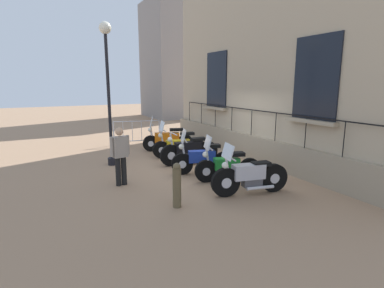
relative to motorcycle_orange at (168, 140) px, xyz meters
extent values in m
plane|color=#9E7A5B|center=(-0.13, 2.75, -0.44)|extent=(60.00, 60.00, 0.00)
cube|color=tan|center=(-2.39, 2.75, 2.98)|extent=(0.60, 11.24, 6.83)
cube|color=gray|center=(-2.01, 2.75, 0.01)|extent=(0.20, 11.24, 0.90)
cube|color=black|center=(-2.07, 5.22, 2.36)|extent=(0.06, 1.44, 2.19)
cube|color=tan|center=(-1.99, 5.22, 1.22)|extent=(0.24, 1.64, 0.10)
cube|color=black|center=(-2.07, 0.27, 2.36)|extent=(0.06, 1.44, 2.19)
cube|color=tan|center=(-1.99, 0.27, 1.22)|extent=(0.24, 1.64, 0.10)
cube|color=black|center=(-1.97, 2.75, 1.33)|extent=(0.03, 9.44, 0.03)
cylinder|color=black|center=(-1.97, -1.97, 0.90)|extent=(0.02, 0.02, 0.88)
cylinder|color=black|center=(-1.97, -0.79, 0.90)|extent=(0.02, 0.02, 0.88)
cylinder|color=black|center=(-1.97, 0.39, 0.90)|extent=(0.02, 0.02, 0.88)
cylinder|color=black|center=(-1.97, 1.57, 0.90)|extent=(0.02, 0.02, 0.88)
cylinder|color=black|center=(-1.97, 2.75, 0.90)|extent=(0.02, 0.02, 0.88)
cylinder|color=black|center=(-1.97, 3.93, 0.90)|extent=(0.02, 0.02, 0.88)
cylinder|color=black|center=(-1.97, 5.11, 0.90)|extent=(0.02, 0.02, 0.88)
cylinder|color=black|center=(-1.97, 6.29, 0.90)|extent=(0.02, 0.02, 0.88)
cylinder|color=black|center=(0.63, -0.23, -0.12)|extent=(0.65, 0.36, 0.63)
cylinder|color=silver|center=(0.63, -0.23, -0.12)|extent=(0.27, 0.24, 0.22)
cylinder|color=black|center=(-0.67, 0.24, -0.12)|extent=(0.65, 0.36, 0.63)
cylinder|color=silver|center=(-0.67, 0.24, -0.12)|extent=(0.27, 0.24, 0.22)
cube|color=orange|center=(0.03, -0.01, 0.10)|extent=(1.00, 0.60, 0.37)
cube|color=#4C4C51|center=(-0.07, 0.02, -0.15)|extent=(0.62, 0.41, 0.22)
cube|color=black|center=(-0.34, 0.12, 0.41)|extent=(0.60, 0.43, 0.10)
cylinder|color=silver|center=(0.58, -0.21, 0.24)|extent=(0.17, 0.11, 0.74)
cylinder|color=silver|center=(0.54, -0.19, 0.60)|extent=(0.25, 0.61, 0.04)
sphere|color=white|center=(0.65, -0.24, 0.42)|extent=(0.16, 0.16, 0.16)
cylinder|color=silver|center=(-0.19, 0.24, -0.27)|extent=(0.84, 0.37, 0.08)
cube|color=silver|center=(0.59, -0.21, 0.75)|extent=(0.29, 0.53, 0.36)
cylinder|color=black|center=(0.68, 1.02, -0.13)|extent=(0.64, 0.21, 0.62)
cylinder|color=silver|center=(0.68, 1.02, -0.13)|extent=(0.24, 0.17, 0.22)
cylinder|color=black|center=(-0.66, 1.23, -0.13)|extent=(0.64, 0.21, 0.62)
cylinder|color=silver|center=(-0.66, 1.23, -0.13)|extent=(0.24, 0.17, 0.22)
cube|color=gold|center=(0.06, 1.12, 0.05)|extent=(0.91, 0.39, 0.28)
cube|color=#4C4C51|center=(-0.04, 1.13, -0.16)|extent=(0.55, 0.29, 0.22)
cube|color=black|center=(-0.29, 1.17, 0.41)|extent=(0.52, 0.31, 0.10)
cylinder|color=silver|center=(0.64, 1.03, 0.22)|extent=(0.17, 0.08, 0.71)
cylinder|color=silver|center=(0.59, 1.04, 0.58)|extent=(0.12, 0.57, 0.04)
sphere|color=white|center=(0.70, 1.02, 0.40)|extent=(0.16, 0.16, 0.16)
cylinder|color=silver|center=(-0.18, 1.30, -0.27)|extent=(0.79, 0.20, 0.08)
cube|color=silver|center=(0.65, 1.03, 0.73)|extent=(0.19, 0.48, 0.36)
cylinder|color=black|center=(0.80, 2.15, -0.08)|extent=(0.72, 0.15, 0.71)
cylinder|color=silver|center=(0.80, 2.15, -0.08)|extent=(0.26, 0.15, 0.25)
cylinder|color=black|center=(-0.56, 2.21, -0.08)|extent=(0.72, 0.15, 0.71)
cylinder|color=silver|center=(-0.56, 2.21, -0.08)|extent=(0.26, 0.15, 0.25)
cube|color=black|center=(0.17, 2.18, 0.14)|extent=(0.92, 0.33, 0.36)
cube|color=#4C4C51|center=(0.07, 2.18, -0.12)|extent=(0.56, 0.26, 0.25)
cube|color=black|center=(-0.20, 2.20, 0.38)|extent=(0.52, 0.29, 0.10)
cylinder|color=silver|center=(0.75, 2.15, 0.27)|extent=(0.16, 0.07, 0.72)
cylinder|color=silver|center=(0.70, 2.15, 0.63)|extent=(0.07, 0.64, 0.04)
sphere|color=white|center=(0.82, 2.15, 0.45)|extent=(0.16, 0.16, 0.16)
cylinder|color=silver|center=(-0.10, 2.35, -0.24)|extent=(0.82, 0.12, 0.08)
cylinder|color=black|center=(0.87, 3.16, -0.12)|extent=(0.65, 0.32, 0.64)
cylinder|color=silver|center=(0.87, 3.16, -0.12)|extent=(0.26, 0.21, 0.23)
cylinder|color=black|center=(-0.34, 3.56, -0.12)|extent=(0.65, 0.32, 0.64)
cylinder|color=silver|center=(-0.34, 3.56, -0.12)|extent=(0.26, 0.21, 0.23)
cube|color=#1E389E|center=(0.31, 3.34, 0.09)|extent=(0.83, 0.49, 0.34)
cube|color=#4C4C51|center=(0.22, 3.37, -0.15)|extent=(0.52, 0.35, 0.23)
cube|color=black|center=(0.00, 3.44, 0.40)|extent=(0.49, 0.36, 0.10)
cylinder|color=silver|center=(0.82, 3.18, 0.23)|extent=(0.17, 0.11, 0.71)
cylinder|color=silver|center=(0.77, 3.19, 0.59)|extent=(0.21, 0.56, 0.04)
sphere|color=white|center=(0.89, 3.15, 0.41)|extent=(0.16, 0.16, 0.16)
cylinder|color=silver|center=(0.12, 3.56, -0.26)|extent=(0.70, 0.30, 0.08)
cube|color=silver|center=(0.83, 3.17, 0.74)|extent=(0.26, 0.48, 0.36)
cylinder|color=black|center=(0.60, 4.10, -0.13)|extent=(0.63, 0.30, 0.62)
cylinder|color=silver|center=(0.60, 4.10, -0.13)|extent=(0.25, 0.19, 0.22)
cylinder|color=black|center=(-0.60, 4.47, -0.13)|extent=(0.63, 0.30, 0.62)
cylinder|color=silver|center=(-0.60, 4.47, -0.13)|extent=(0.25, 0.19, 0.22)
cube|color=#1E842D|center=(0.05, 4.27, 0.06)|extent=(0.75, 0.48, 0.30)
cube|color=#4C4C51|center=(-0.05, 4.30, -0.16)|extent=(0.47, 0.35, 0.22)
cube|color=black|center=(-0.24, 4.36, 0.32)|extent=(0.45, 0.36, 0.10)
cylinder|color=silver|center=(0.55, 4.11, 0.20)|extent=(0.17, 0.11, 0.66)
cylinder|color=silver|center=(0.50, 4.13, 0.52)|extent=(0.22, 0.61, 0.04)
sphere|color=white|center=(0.62, 4.09, 0.34)|extent=(0.16, 0.16, 0.16)
cylinder|color=silver|center=(-0.12, 4.49, -0.27)|extent=(0.63, 0.27, 0.08)
cube|color=silver|center=(0.56, 4.11, 0.67)|extent=(0.27, 0.53, 0.36)
cylinder|color=black|center=(0.72, 5.24, -0.08)|extent=(0.72, 0.27, 0.71)
cylinder|color=silver|center=(0.72, 5.24, -0.08)|extent=(0.27, 0.20, 0.25)
cylinder|color=black|center=(-0.53, 5.50, -0.08)|extent=(0.72, 0.27, 0.71)
cylinder|color=silver|center=(-0.53, 5.50, -0.08)|extent=(0.27, 0.20, 0.25)
cube|color=#B2B2BC|center=(0.14, 5.36, 0.14)|extent=(0.83, 0.45, 0.36)
cube|color=#4C4C51|center=(0.04, 5.38, -0.12)|extent=(0.51, 0.33, 0.25)
cube|color=black|center=(-0.18, 5.43, 0.30)|extent=(0.48, 0.35, 0.10)
cylinder|color=silver|center=(0.67, 5.25, 0.22)|extent=(0.17, 0.09, 0.61)
cylinder|color=silver|center=(0.62, 5.26, 0.52)|extent=(0.17, 0.64, 0.04)
sphere|color=white|center=(0.74, 5.24, 0.34)|extent=(0.16, 0.16, 0.16)
cylinder|color=silver|center=(-0.07, 5.57, -0.24)|extent=(0.71, 0.22, 0.08)
cube|color=silver|center=(0.68, 5.25, 0.67)|extent=(0.23, 0.54, 0.36)
cylinder|color=black|center=(2.47, 1.12, -0.32)|extent=(0.28, 0.28, 0.24)
cylinder|color=black|center=(2.47, 1.12, 1.69)|extent=(0.10, 0.10, 4.26)
sphere|color=white|center=(2.47, 1.12, 3.88)|extent=(0.38, 0.38, 0.38)
cylinder|color=#B7B7BF|center=(-0.30, -1.67, 0.09)|extent=(0.05, 0.05, 1.05)
cylinder|color=#B7B7BF|center=(1.65, -2.12, 0.09)|extent=(0.05, 0.05, 1.05)
cylinder|color=#B7B7BF|center=(0.68, -1.89, 0.58)|extent=(1.96, 0.49, 0.04)
cylinder|color=#B7B7BF|center=(0.68, -1.89, -0.29)|extent=(1.96, 0.49, 0.04)
cylinder|color=#B7B7BF|center=(0.09, -1.76, 0.16)|extent=(0.02, 0.02, 0.87)
cylinder|color=#B7B7BF|center=(0.48, -1.85, 0.16)|extent=(0.02, 0.02, 0.87)
cylinder|color=#B7B7BF|center=(0.87, -1.94, 0.16)|extent=(0.02, 0.02, 0.87)
cylinder|color=#B7B7BF|center=(1.26, -2.03, 0.16)|extent=(0.02, 0.02, 0.87)
cylinder|color=brown|center=(2.01, 5.28, 0.00)|extent=(0.19, 0.19, 0.88)
sphere|color=brown|center=(2.01, 5.28, 0.48)|extent=(0.17, 0.17, 0.17)
cylinder|color=black|center=(2.64, 3.26, -0.06)|extent=(0.14, 0.14, 0.77)
cylinder|color=black|center=(2.79, 3.29, -0.06)|extent=(0.14, 0.14, 0.77)
cube|color=gray|center=(2.72, 3.27, 0.60)|extent=(0.39, 0.27, 0.54)
sphere|color=tan|center=(2.72, 3.27, 1.01)|extent=(0.21, 0.21, 0.21)
cylinder|color=gray|center=(2.50, 3.24, 0.63)|extent=(0.09, 0.09, 0.52)
cylinder|color=gray|center=(2.93, 3.31, 0.63)|extent=(0.09, 0.09, 0.52)
cube|color=gray|center=(-5.95, -11.54, 3.95)|extent=(5.06, 4.87, 8.79)
camera|label=1|loc=(4.58, 10.98, 2.24)|focal=28.35mm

